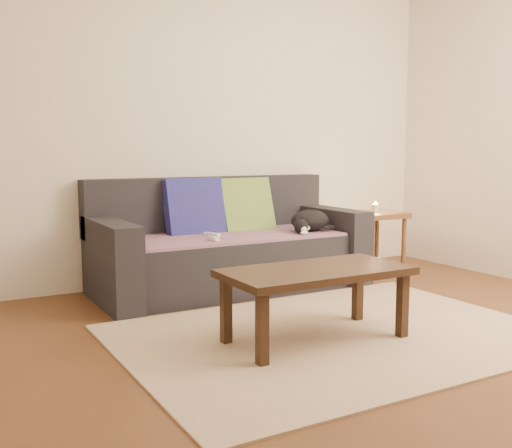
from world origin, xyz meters
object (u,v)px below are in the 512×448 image
at_px(sofa, 227,250).
at_px(wii_remote_a, 212,235).
at_px(cat, 309,221).
at_px(side_table, 375,223).
at_px(wii_remote_b, 214,239).
at_px(coffee_table, 316,278).

distance_m(sofa, wii_remote_a, 0.26).
height_order(sofa, wii_remote_a, sofa).
bearing_deg(cat, side_table, 7.32).
distance_m(wii_remote_a, side_table, 1.56).
distance_m(wii_remote_b, side_table, 1.64).
bearing_deg(coffee_table, wii_remote_a, 90.97).
height_order(cat, wii_remote_b, cat).
relative_size(side_table, coffee_table, 0.52).
height_order(sofa, side_table, sofa).
bearing_deg(coffee_table, wii_remote_b, 94.96).
bearing_deg(sofa, coffee_table, -96.54).
height_order(sofa, coffee_table, sofa).
xyz_separation_m(wii_remote_a, coffee_table, (0.02, -1.33, -0.08)).
distance_m(side_table, coffee_table, 2.00).
relative_size(wii_remote_a, coffee_table, 0.14).
bearing_deg(side_table, wii_remote_a, 178.37).
distance_m(cat, wii_remote_b, 0.89).
xyz_separation_m(side_table, coffee_table, (-1.54, -1.29, -0.08)).
bearing_deg(coffee_table, sofa, 83.46).
xyz_separation_m(wii_remote_b, coffee_table, (0.10, -1.13, -0.08)).
xyz_separation_m(cat, wii_remote_a, (-0.81, 0.12, -0.07)).
bearing_deg(sofa, wii_remote_a, -148.37).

